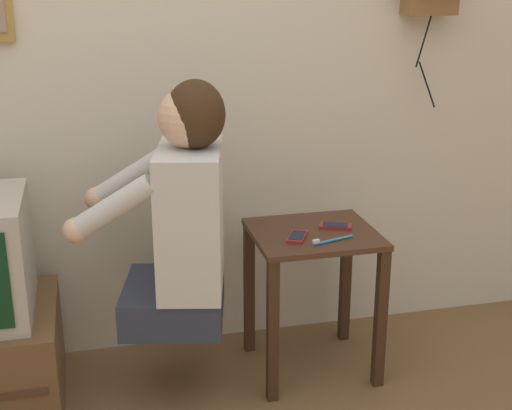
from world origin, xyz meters
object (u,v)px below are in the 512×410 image
person (183,214)px  cell_phone_held (297,237)px  toothbrush (330,240)px  cell_phone_spare (335,226)px

person → cell_phone_held: 0.44m
cell_phone_held → toothbrush: (0.11, -0.07, 0.00)m
person → cell_phone_spare: 0.62m
person → cell_phone_held: size_ratio=6.46×
person → toothbrush: person is taller
cell_phone_spare → toothbrush: toothbrush is taller
person → toothbrush: (0.53, -0.07, -0.12)m
cell_phone_held → cell_phone_spare: (0.18, 0.07, 0.00)m
cell_phone_held → cell_phone_spare: size_ratio=1.00×
person → toothbrush: size_ratio=5.10×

